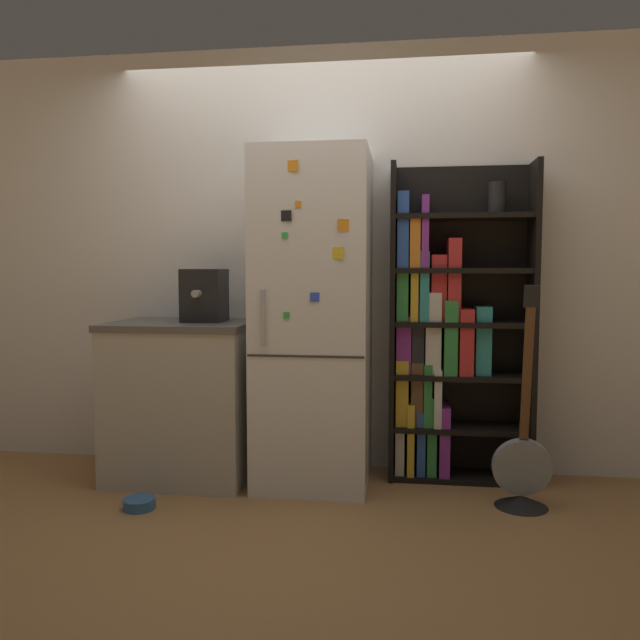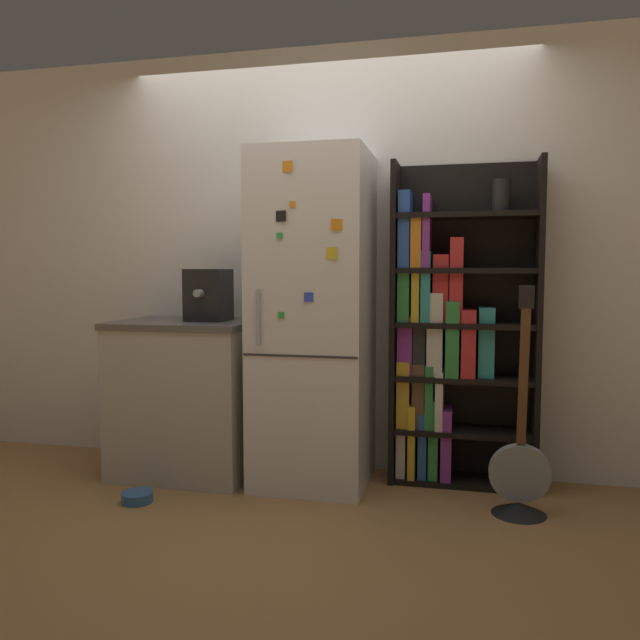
{
  "view_description": "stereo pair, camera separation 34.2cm",
  "coord_description": "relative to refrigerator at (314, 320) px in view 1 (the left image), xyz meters",
  "views": [
    {
      "loc": [
        0.52,
        -3.4,
        1.23
      ],
      "look_at": [
        0.03,
        0.15,
        0.95
      ],
      "focal_mm": 35.0,
      "sensor_mm": 36.0,
      "label": 1
    },
    {
      "loc": [
        0.86,
        -3.34,
        1.23
      ],
      "look_at": [
        0.03,
        0.15,
        0.95
      ],
      "focal_mm": 35.0,
      "sensor_mm": 36.0,
      "label": 2
    }
  ],
  "objects": [
    {
      "name": "ground_plane",
      "position": [
        0.0,
        -0.14,
        -0.95
      ],
      "size": [
        16.0,
        16.0,
        0.0
      ],
      "primitive_type": "plane",
      "color": "#A87542"
    },
    {
      "name": "wall_back",
      "position": [
        0.0,
        0.34,
        0.35
      ],
      "size": [
        8.0,
        0.05,
        2.6
      ],
      "color": "white",
      "rests_on": "ground_plane"
    },
    {
      "name": "refrigerator",
      "position": [
        0.0,
        0.0,
        0.0
      ],
      "size": [
        0.64,
        0.65,
        1.9
      ],
      "color": "white",
      "rests_on": "ground_plane"
    },
    {
      "name": "bookshelf",
      "position": [
        0.75,
        0.19,
        -0.1
      ],
      "size": [
        0.82,
        0.29,
        1.85
      ],
      "color": "black",
      "rests_on": "ground_plane"
    },
    {
      "name": "kitchen_counter",
      "position": [
        -0.78,
        -0.01,
        -0.48
      ],
      "size": [
        0.83,
        0.66,
        0.93
      ],
      "color": "#BCB7A8",
      "rests_on": "ground_plane"
    },
    {
      "name": "espresso_machine",
      "position": [
        -0.65,
        0.01,
        0.14
      ],
      "size": [
        0.23,
        0.29,
        0.31
      ],
      "color": "black",
      "rests_on": "kitchen_counter"
    },
    {
      "name": "guitar",
      "position": [
        1.13,
        -0.25,
        -0.78
      ],
      "size": [
        0.31,
        0.28,
        1.16
      ],
      "color": "black",
      "rests_on": "ground_plane"
    },
    {
      "name": "pet_bowl",
      "position": [
        -0.84,
        -0.54,
        -0.92
      ],
      "size": [
        0.17,
        0.17,
        0.06
      ],
      "color": "#3366A5",
      "rests_on": "ground_plane"
    }
  ]
}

